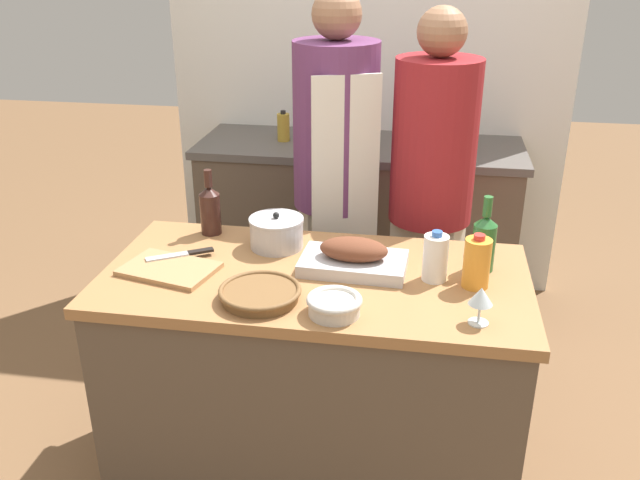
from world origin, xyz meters
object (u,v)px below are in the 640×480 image
at_px(person_cook_aproned, 335,177).
at_px(person_cook_guest, 431,192).
at_px(stock_pot, 277,232).
at_px(wine_glass_right, 483,234).
at_px(juice_jug, 477,262).
at_px(condiment_bottle_tall, 368,133).
at_px(wine_bottle_green, 210,209).
at_px(stand_mixer, 441,129).
at_px(mixing_bowl, 334,305).
at_px(cutting_board, 169,269).
at_px(wicker_basket, 260,293).
at_px(milk_jug, 435,258).
at_px(condiment_bottle_short, 283,127).
at_px(knife_chef, 183,254).
at_px(roasting_pan, 354,258).
at_px(wine_bottle_dark, 484,241).
at_px(wine_glass_left, 481,297).

relative_size(person_cook_aproned, person_cook_guest, 1.03).
xyz_separation_m(stock_pot, wine_glass_right, (0.75, 0.06, 0.02)).
distance_m(juice_jug, condiment_bottle_tall, 1.48).
xyz_separation_m(wine_bottle_green, stand_mixer, (0.88, 1.02, 0.09)).
bearing_deg(mixing_bowl, person_cook_guest, 74.01).
bearing_deg(cutting_board, mixing_bowl, -17.91).
relative_size(wicker_basket, wine_glass_right, 2.33).
bearing_deg(person_cook_guest, person_cook_aproned, -167.60).
distance_m(juice_jug, wine_glass_right, 0.26).
height_order(milk_jug, person_cook_aproned, person_cook_aproned).
height_order(wicker_basket, condiment_bottle_short, condiment_bottle_short).
relative_size(milk_jug, person_cook_aproned, 0.10).
bearing_deg(condiment_bottle_short, person_cook_guest, -40.93).
relative_size(juice_jug, knife_chef, 0.84).
xyz_separation_m(roasting_pan, wine_bottle_dark, (0.44, 0.08, 0.06)).
distance_m(wine_glass_right, stand_mixer, 1.06).
xyz_separation_m(cutting_board, stand_mixer, (0.92, 1.37, 0.18)).
xyz_separation_m(wicker_basket, stand_mixer, (0.56, 1.51, 0.17)).
bearing_deg(condiment_bottle_tall, condiment_bottle_short, -179.36).
distance_m(roasting_pan, wine_bottle_dark, 0.45).
xyz_separation_m(wine_glass_left, person_cook_guest, (-0.16, 0.94, -0.01)).
bearing_deg(juice_jug, condiment_bottle_tall, 109.84).
bearing_deg(wine_glass_right, juice_jug, -97.16).
height_order(wicker_basket, stock_pot, stock_pot).
bearing_deg(knife_chef, juice_jug, -1.85).
height_order(condiment_bottle_tall, person_cook_guest, person_cook_guest).
bearing_deg(cutting_board, person_cook_aproned, 59.60).
relative_size(stock_pot, juice_jug, 1.09).
distance_m(stock_pot, wine_bottle_dark, 0.75).
relative_size(roasting_pan, condiment_bottle_tall, 2.68).
bearing_deg(mixing_bowl, knife_chef, 153.52).
relative_size(wicker_basket, juice_jug, 1.43).
height_order(mixing_bowl, wine_bottle_dark, wine_bottle_dark).
xyz_separation_m(stock_pot, wine_bottle_dark, (0.75, -0.07, 0.05)).
relative_size(roasting_pan, wine_bottle_green, 1.44).
xyz_separation_m(wicker_basket, milk_jug, (0.55, 0.24, 0.06)).
xyz_separation_m(juice_jug, milk_jug, (-0.13, 0.02, -0.00)).
bearing_deg(stand_mixer, person_cook_guest, -93.02).
xyz_separation_m(wicker_basket, cutting_board, (-0.36, 0.15, -0.01)).
relative_size(juice_jug, wine_glass_left, 1.55).
bearing_deg(wine_glass_left, stock_pot, 148.42).
distance_m(roasting_pan, knife_chef, 0.62).
relative_size(wine_bottle_dark, wine_glass_left, 2.25).
bearing_deg(juice_jug, condiment_bottle_short, 124.55).
bearing_deg(wine_glass_left, wine_glass_right, 86.47).
height_order(roasting_pan, stand_mixer, stand_mixer).
bearing_deg(wine_bottle_green, mixing_bowl, -43.87).
relative_size(wicker_basket, milk_jug, 1.50).
height_order(wine_glass_left, wine_glass_right, wine_glass_left).
bearing_deg(wine_bottle_dark, condiment_bottle_tall, 112.79).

